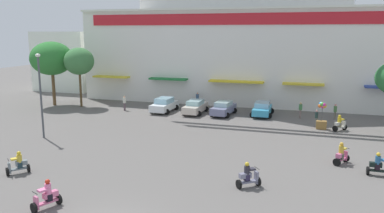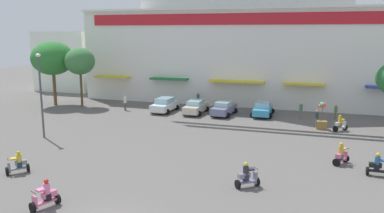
# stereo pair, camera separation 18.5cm
# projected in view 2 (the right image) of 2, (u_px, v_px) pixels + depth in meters

# --- Properties ---
(ground_plane) EXTENTS (128.00, 128.00, 0.00)m
(ground_plane) POSITION_uv_depth(u_px,v_px,m) (191.00, 148.00, 29.62)
(ground_plane) COLOR #605C59
(colonial_building) EXTENTS (39.71, 16.91, 21.90)m
(colonial_building) POSITION_uv_depth(u_px,v_px,m) (246.00, 26.00, 49.48)
(colonial_building) COLOR white
(colonial_building) RESTS_ON ground
(flank_building_left) EXTENTS (8.72, 10.99, 8.74)m
(flank_building_left) POSITION_uv_depth(u_px,v_px,m) (79.00, 60.00, 60.83)
(flank_building_left) COLOR white
(flank_building_left) RESTS_ON ground
(plaza_tree_0) EXTENTS (3.37, 3.66, 6.93)m
(plaza_tree_0) POSITION_uv_depth(u_px,v_px,m) (80.00, 61.00, 44.99)
(plaza_tree_0) COLOR brown
(plaza_tree_0) RESTS_ON ground
(plaza_tree_2) EXTENTS (4.83, 5.14, 7.60)m
(plaza_tree_2) POSITION_uv_depth(u_px,v_px,m) (53.00, 58.00, 45.79)
(plaza_tree_2) COLOR brown
(plaza_tree_2) RESTS_ON ground
(parked_car_0) EXTENTS (2.46, 4.38, 1.56)m
(parked_car_0) POSITION_uv_depth(u_px,v_px,m) (165.00, 105.00, 42.77)
(parked_car_0) COLOR white
(parked_car_0) RESTS_ON ground
(parked_car_1) EXTENTS (2.29, 4.41, 1.46)m
(parked_car_1) POSITION_uv_depth(u_px,v_px,m) (196.00, 107.00, 41.83)
(parked_car_1) COLOR beige
(parked_car_1) RESTS_ON ground
(parked_car_2) EXTENTS (2.50, 4.36, 1.46)m
(parked_car_2) POSITION_uv_depth(u_px,v_px,m) (224.00, 108.00, 41.02)
(parked_car_2) COLOR slate
(parked_car_2) RESTS_ON ground
(parked_car_3) EXTENTS (2.33, 4.15, 1.47)m
(parked_car_3) POSITION_uv_depth(u_px,v_px,m) (263.00, 109.00, 40.66)
(parked_car_3) COLOR #3698C1
(parked_car_3) RESTS_ON ground
(scooter_rider_0) EXTENTS (1.42, 0.52, 1.49)m
(scooter_rider_0) POSITION_uv_depth(u_px,v_px,m) (379.00, 167.00, 23.66)
(scooter_rider_0) COLOR black
(scooter_rider_0) RESTS_ON ground
(scooter_rider_1) EXTENTS (1.15, 1.50, 1.52)m
(scooter_rider_1) POSITION_uv_depth(u_px,v_px,m) (341.00, 155.00, 25.80)
(scooter_rider_1) COLOR black
(scooter_rider_1) RESTS_ON ground
(scooter_rider_2) EXTENTS (1.31, 1.37, 1.46)m
(scooter_rider_2) POSITION_uv_depth(u_px,v_px,m) (340.00, 124.00, 34.51)
(scooter_rider_2) COLOR black
(scooter_rider_2) RESTS_ON ground
(scooter_rider_5) EXTENTS (1.07, 1.56, 1.51)m
(scooter_rider_5) POSITION_uv_depth(u_px,v_px,m) (45.00, 196.00, 19.39)
(scooter_rider_5) COLOR black
(scooter_rider_5) RESTS_ON ground
(scooter_rider_6) EXTENTS (1.27, 1.38, 1.44)m
(scooter_rider_6) POSITION_uv_depth(u_px,v_px,m) (18.00, 164.00, 24.13)
(scooter_rider_6) COLOR black
(scooter_rider_6) RESTS_ON ground
(scooter_rider_7) EXTENTS (1.41, 1.27, 1.51)m
(scooter_rider_7) POSITION_uv_depth(u_px,v_px,m) (247.00, 177.00, 21.96)
(scooter_rider_7) COLOR black
(scooter_rider_7) RESTS_ON ground
(pedestrian_0) EXTENTS (0.49, 0.49, 1.66)m
(pedestrian_0) POSITION_uv_depth(u_px,v_px,m) (125.00, 102.00, 43.45)
(pedestrian_0) COLOR #54424B
(pedestrian_0) RESTS_ON ground
(pedestrian_1) EXTENTS (0.42, 0.42, 1.65)m
(pedestrian_1) POSITION_uv_depth(u_px,v_px,m) (317.00, 117.00, 35.66)
(pedestrian_1) COLOR slate
(pedestrian_1) RESTS_ON ground
(pedestrian_2) EXTENTS (0.47, 0.47, 1.67)m
(pedestrian_2) POSITION_uv_depth(u_px,v_px,m) (301.00, 109.00, 39.39)
(pedestrian_2) COLOR gray
(pedestrian_2) RESTS_ON ground
(pedestrian_3) EXTENTS (0.38, 0.38, 1.66)m
(pedestrian_3) POSITION_uv_depth(u_px,v_px,m) (198.00, 99.00, 45.80)
(pedestrian_3) COLOR #223242
(pedestrian_3) RESTS_ON ground
(pedestrian_4) EXTENTS (0.43, 0.43, 1.59)m
(pedestrian_4) POSITION_uv_depth(u_px,v_px,m) (336.00, 111.00, 38.82)
(pedestrian_4) COLOR #6A6352
(pedestrian_4) RESTS_ON ground
(streetlamp_near) EXTENTS (0.40, 0.40, 7.00)m
(streetlamp_near) POSITION_uv_depth(u_px,v_px,m) (41.00, 89.00, 31.69)
(streetlamp_near) COLOR #474C51
(streetlamp_near) RESTS_ON ground
(balloon_vendor_cart) EXTENTS (0.90, 0.75, 2.50)m
(balloon_vendor_cart) POSITION_uv_depth(u_px,v_px,m) (322.00, 117.00, 35.03)
(balloon_vendor_cart) COLOR olive
(balloon_vendor_cart) RESTS_ON ground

